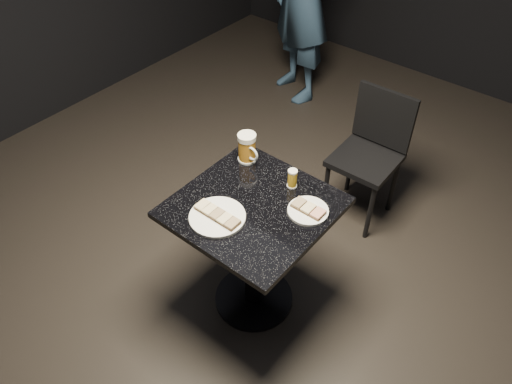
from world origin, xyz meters
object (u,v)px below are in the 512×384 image
plate_large (217,217)px  plate_small (308,211)px  table (253,239)px  beer_mug (247,148)px  beer_tumbler (292,178)px  chair (371,149)px

plate_large → plate_small: same height
table → beer_mug: 0.47m
plate_large → beer_tumbler: bearing=71.1°
plate_small → chair: size_ratio=0.22×
table → beer_tumbler: (0.06, 0.22, 0.29)m
plate_small → chair: chair is taller
plate_small → chair: (-0.14, 0.92, -0.26)m
plate_large → plate_small: bearing=44.5°
beer_mug → chair: bearing=68.0°
table → beer_tumbler: beer_tumbler is taller
plate_large → plate_small: 0.42m
beer_mug → beer_tumbler: size_ratio=1.61×
beer_mug → chair: 0.92m
plate_small → beer_tumbler: beer_tumbler is taller
table → beer_mug: bearing=134.6°
plate_large → beer_mug: bearing=111.8°
plate_large → beer_mug: (-0.16, 0.41, 0.07)m
table → plate_large: bearing=-113.6°
plate_small → beer_tumbler: bearing=148.8°
beer_tumbler → beer_mug: bearing=176.7°
beer_tumbler → plate_large: bearing=-108.9°
table → chair: (0.08, 1.04, -0.01)m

